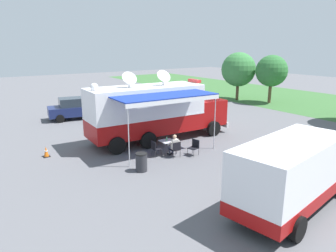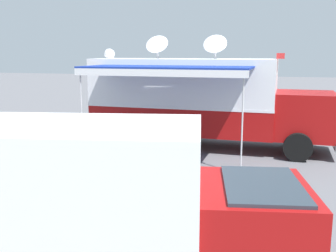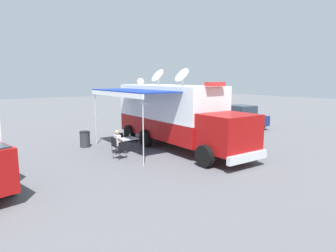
# 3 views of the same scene
# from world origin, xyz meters

# --- Properties ---
(ground_plane) EXTENTS (100.00, 100.00, 0.00)m
(ground_plane) POSITION_xyz_m (0.00, 0.00, 0.00)
(ground_plane) COLOR #5B5B60
(lot_stripe) EXTENTS (0.32, 4.80, 0.01)m
(lot_stripe) POSITION_xyz_m (-2.32, 2.41, 0.00)
(lot_stripe) COLOR silver
(lot_stripe) RESTS_ON ground
(command_truck) EXTENTS (5.09, 9.58, 4.53)m
(command_truck) POSITION_xyz_m (0.06, 0.75, 1.95)
(command_truck) COLOR #9E0F0F
(command_truck) RESTS_ON ground
(folding_table) EXTENTS (0.83, 0.83, 0.73)m
(folding_table) POSITION_xyz_m (2.59, -0.14, 0.67)
(folding_table) COLOR silver
(folding_table) RESTS_ON ground
(water_bottle) EXTENTS (0.07, 0.07, 0.22)m
(water_bottle) POSITION_xyz_m (2.54, -0.16, 0.83)
(water_bottle) COLOR #3F9959
(water_bottle) RESTS_ON folding_table
(folding_chair_at_table) EXTENTS (0.50, 0.50, 0.87)m
(folding_chair_at_table) POSITION_xyz_m (3.39, -0.14, 0.51)
(folding_chair_at_table) COLOR black
(folding_chair_at_table) RESTS_ON ground
(folding_chair_beside_table) EXTENTS (0.50, 0.50, 0.87)m
(folding_chair_beside_table) POSITION_xyz_m (2.68, -0.99, 0.51)
(folding_chair_beside_table) COLOR black
(folding_chair_beside_table) RESTS_ON ground
(folding_chair_spare_by_truck) EXTENTS (0.58, 0.58, 0.87)m
(folding_chair_spare_by_truck) POSITION_xyz_m (3.68, 0.92, 0.51)
(folding_chair_spare_by_truck) COLOR black
(folding_chair_spare_by_truck) RESTS_ON ground
(seated_responder) EXTENTS (0.67, 0.57, 1.25)m
(seated_responder) POSITION_xyz_m (3.21, -0.14, 0.65)
(seated_responder) COLOR silver
(seated_responder) RESTS_ON ground
(trash_bin) EXTENTS (0.57, 0.57, 0.91)m
(trash_bin) POSITION_xyz_m (4.04, -2.64, 0.46)
(trash_bin) COLOR #2D2D33
(trash_bin) RESTS_ON ground
(traffic_cone) EXTENTS (0.36, 0.36, 0.58)m
(traffic_cone) POSITION_xyz_m (-0.64, -5.96, 0.28)
(traffic_cone) COLOR black
(traffic_cone) RESTS_ON ground
(support_truck) EXTENTS (3.22, 7.05, 2.70)m
(support_truck) POSITION_xyz_m (10.29, 0.36, 1.39)
(support_truck) COLOR white
(support_truck) RESTS_ON ground
(car_behind_truck) EXTENTS (2.54, 4.45, 1.76)m
(car_behind_truck) POSITION_xyz_m (-8.73, -1.71, 0.88)
(car_behind_truck) COLOR navy
(car_behind_truck) RESTS_ON ground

